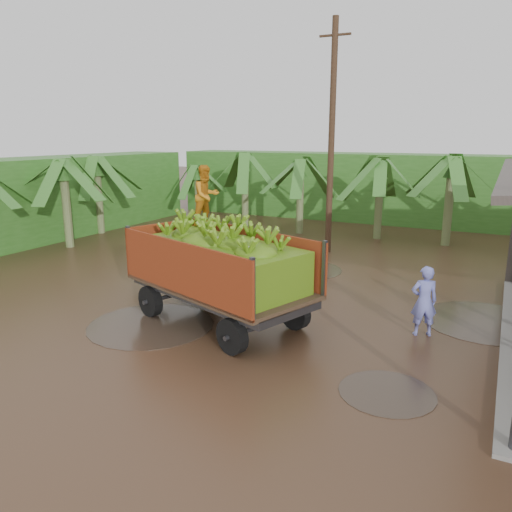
{
  "coord_description": "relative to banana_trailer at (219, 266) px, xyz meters",
  "views": [
    {
      "loc": [
        4.8,
        -11.25,
        4.61
      ],
      "look_at": [
        -0.58,
        -0.61,
        1.69
      ],
      "focal_mm": 35.0,
      "sensor_mm": 36.0,
      "label": 1
    }
  ],
  "objects": [
    {
      "name": "utility_pole",
      "position": [
        -0.12,
        8.65,
        2.99
      ],
      "size": [
        1.2,
        0.24,
        8.79
      ],
      "color": "#47301E",
      "rests_on": "ground"
    },
    {
      "name": "man_blue",
      "position": [
        4.67,
        1.42,
        -0.62
      ],
      "size": [
        0.73,
        0.62,
        1.68
      ],
      "primitive_type": "imported",
      "rotation": [
        0.0,
        0.0,
        3.57
      ],
      "color": "#7278CF",
      "rests_on": "ground"
    },
    {
      "name": "banana_trailer",
      "position": [
        0.0,
        0.0,
        0.0
      ],
      "size": [
        6.76,
        3.8,
        3.84
      ],
      "rotation": [
        0.0,
        0.0,
        -0.34
      ],
      "color": "#B23C19",
      "rests_on": "ground"
    },
    {
      "name": "ground",
      "position": [
        1.35,
        1.09,
        -1.47
      ],
      "size": [
        100.0,
        100.0,
        0.0
      ],
      "primitive_type": "plane",
      "color": "black",
      "rests_on": "ground"
    },
    {
      "name": "hedge_west",
      "position": [
        -12.65,
        5.09,
        0.33
      ],
      "size": [
        3.0,
        18.0,
        3.6
      ],
      "primitive_type": "cube",
      "color": "#2D661E",
      "rests_on": "ground"
    },
    {
      "name": "banana_plants",
      "position": [
        -3.51,
        7.76,
        0.39
      ],
      "size": [
        24.97,
        19.94,
        4.12
      ],
      "color": "#2D661E",
      "rests_on": "ground"
    },
    {
      "name": "hedge_north",
      "position": [
        -0.65,
        17.09,
        0.33
      ],
      "size": [
        22.0,
        3.0,
        3.6
      ],
      "primitive_type": "cube",
      "color": "#2D661E",
      "rests_on": "ground"
    }
  ]
}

